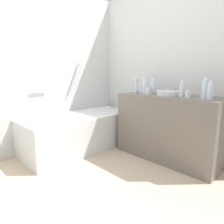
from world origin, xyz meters
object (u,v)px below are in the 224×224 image
(sink_faucet, at_px, (175,91))
(drinking_glass_1, at_px, (142,90))
(bathtub, at_px, (82,130))
(water_bottle_2, at_px, (182,89))
(water_bottle_1, at_px, (210,91))
(drinking_glass_0, at_px, (188,94))
(drinking_glass_2, at_px, (148,91))
(water_bottle_0, at_px, (136,86))
(sink_basin, at_px, (168,93))
(water_bottle_3, at_px, (153,87))
(water_bottle_5, at_px, (145,85))
(water_bottle_4, at_px, (205,89))

(sink_faucet, relative_size, drinking_glass_1, 1.83)
(bathtub, bearing_deg, drinking_glass_1, -46.41)
(sink_faucet, relative_size, water_bottle_2, 0.79)
(water_bottle_1, bearing_deg, drinking_glass_0, 90.38)
(drinking_glass_1, height_order, drinking_glass_2, drinking_glass_2)
(bathtub, bearing_deg, drinking_glass_0, -68.75)
(water_bottle_0, distance_m, drinking_glass_2, 0.26)
(bathtub, relative_size, water_bottle_1, 8.67)
(sink_basin, distance_m, drinking_glass_0, 0.31)
(drinking_glass_2, bearing_deg, water_bottle_3, -8.31)
(sink_basin, height_order, water_bottle_2, water_bottle_2)
(sink_basin, height_order, drinking_glass_0, drinking_glass_0)
(sink_faucet, xyz_separation_m, water_bottle_5, (-0.22, 0.32, 0.08))
(water_bottle_4, bearing_deg, water_bottle_5, 90.26)
(water_bottle_0, height_order, water_bottle_4, water_bottle_4)
(water_bottle_2, xyz_separation_m, drinking_glass_2, (-0.02, 0.46, -0.04))
(water_bottle_0, xyz_separation_m, water_bottle_2, (-0.04, -0.71, -0.01))
(sink_faucet, distance_m, water_bottle_1, 0.60)
(water_bottle_4, relative_size, drinking_glass_1, 2.69)
(water_bottle_1, distance_m, drinking_glass_1, 0.94)
(bathtub, relative_size, drinking_glass_2, 17.90)
(sink_basin, height_order, water_bottle_5, water_bottle_5)
(water_bottle_3, relative_size, drinking_glass_2, 2.18)
(bathtub, height_order, water_bottle_1, bathtub)
(water_bottle_1, bearing_deg, bathtub, 108.37)
(water_bottle_4, bearing_deg, drinking_glass_2, 93.55)
(water_bottle_5, distance_m, drinking_glass_0, 0.63)
(sink_faucet, height_order, water_bottle_1, water_bottle_1)
(bathtub, bearing_deg, sink_basin, -59.54)
(water_bottle_1, relative_size, water_bottle_5, 0.83)
(water_bottle_0, relative_size, water_bottle_3, 0.99)
(water_bottle_0, bearing_deg, water_bottle_1, -92.70)
(water_bottle_4, bearing_deg, drinking_glass_1, 87.48)
(sink_faucet, height_order, water_bottle_5, water_bottle_5)
(water_bottle_3, bearing_deg, water_bottle_2, -99.09)
(bathtub, height_order, drinking_glass_1, bathtub)
(water_bottle_0, xyz_separation_m, drinking_glass_0, (-0.05, -0.79, -0.05))
(water_bottle_5, relative_size, drinking_glass_0, 2.68)
(water_bottle_1, distance_m, water_bottle_2, 0.31)
(sink_faucet, relative_size, water_bottle_5, 0.65)
(drinking_glass_1, bearing_deg, drinking_glass_2, -116.10)
(water_bottle_5, distance_m, drinking_glass_2, 0.11)
(bathtub, bearing_deg, water_bottle_2, -66.96)
(water_bottle_1, relative_size, water_bottle_2, 1.02)
(water_bottle_2, distance_m, drinking_glass_0, 0.09)
(drinking_glass_0, distance_m, drinking_glass_2, 0.54)
(drinking_glass_1, bearing_deg, water_bottle_2, -95.99)
(sink_basin, bearing_deg, bathtub, 120.46)
(drinking_glass_1, bearing_deg, water_bottle_1, -94.73)
(sink_basin, height_order, water_bottle_4, water_bottle_4)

